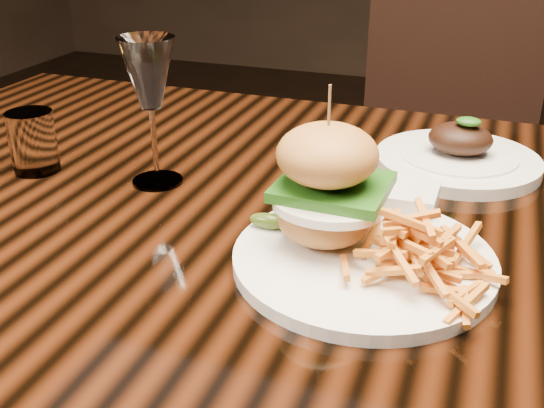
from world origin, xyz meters
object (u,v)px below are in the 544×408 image
(dining_table, at_px, (327,258))
(far_dish, at_px, (458,157))
(burger_plate, at_px, (361,223))
(chair_far, at_px, (443,142))
(wine_glass, at_px, (149,78))

(dining_table, bearing_deg, far_dish, 54.20)
(burger_plate, height_order, chair_far, chair_far)
(chair_far, bearing_deg, far_dish, -85.26)
(dining_table, relative_size, burger_plate, 5.56)
(burger_plate, relative_size, wine_glass, 1.41)
(burger_plate, bearing_deg, far_dish, 90.38)
(dining_table, distance_m, chair_far, 0.90)
(dining_table, xyz_separation_m, wine_glass, (-0.25, -0.00, 0.23))
(chair_far, bearing_deg, wine_glass, -111.07)
(chair_far, bearing_deg, dining_table, -95.79)
(dining_table, height_order, burger_plate, burger_plate)
(burger_plate, xyz_separation_m, far_dish, (0.08, 0.32, -0.03))
(burger_plate, bearing_deg, chair_far, 103.49)
(dining_table, distance_m, wine_glass, 0.34)
(wine_glass, relative_size, chair_far, 0.21)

